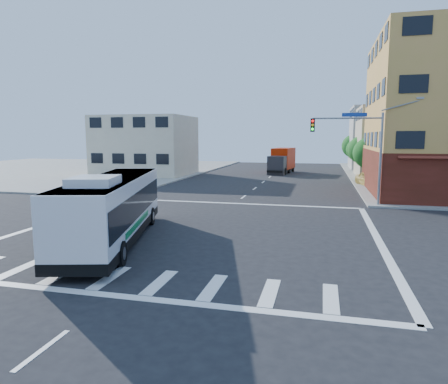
# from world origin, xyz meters

# --- Properties ---
(ground) EXTENTS (120.00, 120.00, 0.00)m
(ground) POSITION_xyz_m (0.00, 0.00, 0.00)
(ground) COLOR black
(ground) RESTS_ON ground
(sidewalk_nw) EXTENTS (50.00, 50.00, 0.15)m
(sidewalk_nw) POSITION_xyz_m (-35.00, 35.00, 0.07)
(sidewalk_nw) COLOR gray
(sidewalk_nw) RESTS_ON ground
(building_east_near) EXTENTS (12.06, 10.06, 9.00)m
(building_east_near) POSITION_xyz_m (16.98, 33.98, 4.51)
(building_east_near) COLOR tan
(building_east_near) RESTS_ON ground
(building_east_far) EXTENTS (12.06, 10.06, 10.00)m
(building_east_far) POSITION_xyz_m (16.98, 47.98, 5.01)
(building_east_far) COLOR #979792
(building_east_far) RESTS_ON ground
(building_west) EXTENTS (12.06, 10.06, 8.00)m
(building_west) POSITION_xyz_m (-17.02, 29.98, 4.01)
(building_west) COLOR beige
(building_west) RESTS_ON ground
(signal_mast_ne) EXTENTS (7.91, 1.13, 8.07)m
(signal_mast_ne) POSITION_xyz_m (9.08, 10.62, 4.98)
(signal_mast_ne) COLOR gray
(signal_mast_ne) RESTS_ON ground
(street_tree_a) EXTENTS (3.60, 3.60, 5.53)m
(street_tree_a) POSITION_xyz_m (11.90, 27.92, 3.59)
(street_tree_a) COLOR #352013
(street_tree_a) RESTS_ON ground
(street_tree_b) EXTENTS (3.80, 3.80, 5.79)m
(street_tree_b) POSITION_xyz_m (11.90, 35.92, 3.75)
(street_tree_b) COLOR #352013
(street_tree_b) RESTS_ON ground
(street_tree_c) EXTENTS (3.40, 3.40, 5.29)m
(street_tree_c) POSITION_xyz_m (11.90, 43.92, 3.46)
(street_tree_c) COLOR #352013
(street_tree_c) RESTS_ON ground
(street_tree_d) EXTENTS (4.00, 4.00, 6.03)m
(street_tree_d) POSITION_xyz_m (11.90, 51.92, 3.88)
(street_tree_d) COLOR #352013
(street_tree_d) RESTS_ON ground
(transit_bus) EXTENTS (5.63, 12.35, 3.58)m
(transit_bus) POSITION_xyz_m (-3.42, -3.24, 1.75)
(transit_bus) COLOR black
(transit_bus) RESTS_ON ground
(box_truck) EXTENTS (3.36, 8.21, 3.59)m
(box_truck) POSITION_xyz_m (0.93, 37.19, 1.74)
(box_truck) COLOR #232328
(box_truck) RESTS_ON ground
(parked_car) EXTENTS (2.96, 4.85, 1.54)m
(parked_car) POSITION_xyz_m (11.52, 23.69, 0.77)
(parked_car) COLOR #D9BB55
(parked_car) RESTS_ON ground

